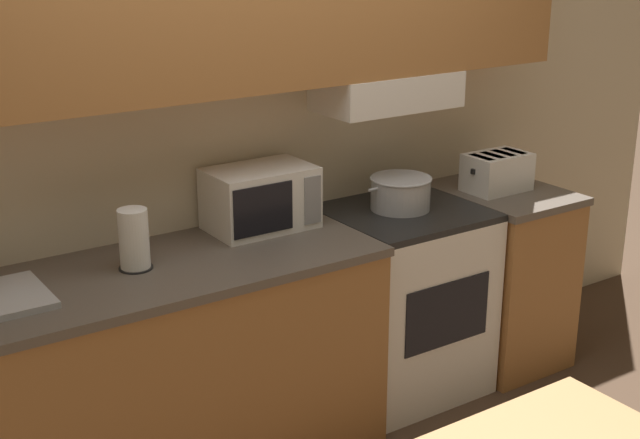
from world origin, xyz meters
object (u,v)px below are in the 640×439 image
(paper_towel_roll, at_px, (134,239))
(cooking_pot, at_px, (401,192))
(toaster, at_px, (497,172))
(microwave, at_px, (260,198))
(stove_range, at_px, (402,300))

(paper_towel_roll, bearing_deg, cooking_pot, 0.53)
(cooking_pot, relative_size, toaster, 1.13)
(cooking_pot, xyz_separation_m, microwave, (-0.65, 0.13, 0.05))
(microwave, distance_m, toaster, 1.24)
(stove_range, height_order, toaster, toaster)
(cooking_pot, distance_m, toaster, 0.57)
(microwave, xyz_separation_m, toaster, (1.22, -0.16, -0.04))
(cooking_pot, distance_m, microwave, 0.67)
(stove_range, bearing_deg, toaster, -0.48)
(cooking_pot, height_order, toaster, toaster)
(microwave, relative_size, toaster, 1.39)
(cooking_pot, height_order, paper_towel_roll, paper_towel_roll)
(stove_range, distance_m, microwave, 0.89)
(toaster, relative_size, paper_towel_roll, 1.36)
(toaster, bearing_deg, stove_range, 179.52)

